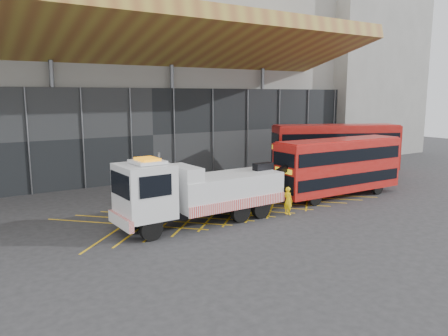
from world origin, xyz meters
TOP-DOWN VIEW (x-y plane):
  - ground_plane at (0.00, 0.00)m, footprint 120.00×120.00m
  - road_markings at (2.40, 0.00)m, footprint 21.56×7.16m
  - construction_building at (1.92, 18.40)m, footprint 55.00×23.97m
  - east_building at (32.00, 16.00)m, footprint 15.00×12.00m
  - recovery_truck at (-1.18, -2.17)m, footprint 12.07×3.17m
  - bus_towed at (10.92, -1.76)m, footprint 10.54×2.63m
  - bus_second at (17.24, 4.52)m, footprint 11.65×7.17m
  - worker at (4.59, -3.45)m, footprint 0.53×0.71m

SIDE VIEW (x-z plane):
  - ground_plane at x=0.00m, z-range 0.00..0.00m
  - road_markings at x=2.40m, z-range 0.00..0.01m
  - worker at x=4.59m, z-range 0.00..1.76m
  - recovery_truck at x=-1.18m, z-range -0.16..4.04m
  - bus_towed at x=10.92m, z-range 0.24..4.50m
  - bus_second at x=17.24m, z-range 0.26..4.98m
  - construction_building at x=1.92m, z-range -0.02..17.98m
  - east_building at x=32.00m, z-range 0.00..20.00m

